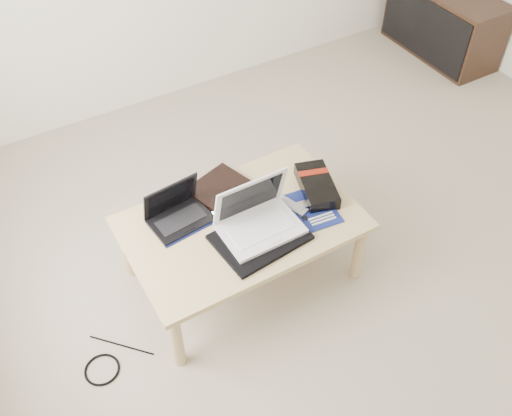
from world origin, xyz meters
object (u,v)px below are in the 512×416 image
gpu_box (317,186)px  coffee_table (242,228)px  media_cabinet (443,22)px  netbook (178,213)px  white_laptop (257,218)px

gpu_box → coffee_table: bearing=179.4°
coffee_table → media_cabinet: bearing=25.5°
coffee_table → media_cabinet: media_cabinet is taller
netbook → white_laptop: white_laptop is taller
coffee_table → netbook: size_ratio=3.66×
coffee_table → white_laptop: (0.04, -0.08, 0.12)m
coffee_table → media_cabinet: (2.40, 1.14, -0.10)m
media_cabinet → netbook: netbook is taller
media_cabinet → gpu_box: size_ratio=2.68×
white_laptop → gpu_box: (0.38, 0.07, -0.04)m
coffee_table → white_laptop: white_laptop is taller
netbook → white_laptop: bearing=-39.7°
gpu_box → netbook: bearing=165.9°
white_laptop → media_cabinet: bearing=27.4°
media_cabinet → white_laptop: 2.67m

